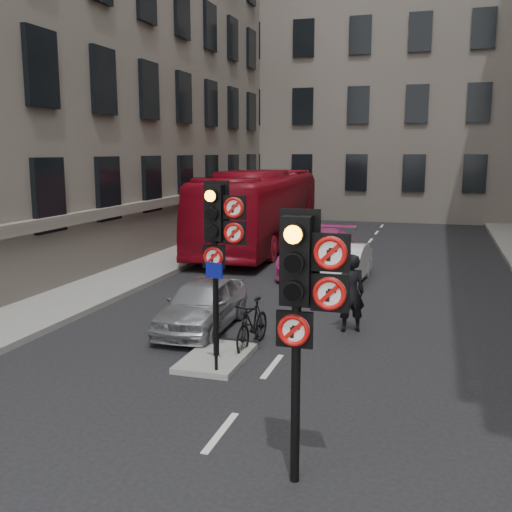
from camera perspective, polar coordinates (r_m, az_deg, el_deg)
The scene contains 13 objects.
ground at distance 8.02m, azimuth -8.71°, elevation -22.37°, with size 120.00×120.00×0.00m, color black.
pavement_left at distance 21.18m, azimuth -12.35°, elevation -1.71°, with size 3.00×50.00×0.16m, color gray.
centre_island at distance 12.58m, azimuth -3.79°, elevation -9.64°, with size 1.20×2.00×0.12m, color gray.
building_far at distance 44.55m, azimuth 13.45°, elevation 17.06°, with size 30.00×14.00×20.00m, color slate.
signal_near at distance 7.43m, azimuth 4.55°, elevation -3.23°, with size 0.91×0.40×3.58m.
signal_far at distance 11.92m, azimuth -3.56°, elevation 2.36°, with size 0.91×0.40×3.58m.
car_silver at distance 14.58m, azimuth -5.13°, elevation -4.57°, with size 1.48×3.69×1.26m, color #9EA0A5.
car_white at distance 19.81m, azimuth 8.32°, elevation -0.77°, with size 1.33×3.81×1.26m, color silver.
car_pink at distance 21.41m, azimuth 6.05°, elevation 0.41°, with size 2.10×5.16×1.50m, color #CB3B8D.
bus_red at distance 26.57m, azimuth 0.36°, elevation 4.44°, with size 2.90×12.38×3.45m, color maroon.
motorcycle at distance 13.19m, azimuth -0.35°, elevation -6.51°, with size 0.50×1.79×1.07m, color black.
motorcyclist at distance 14.47m, azimuth 9.02°, elevation -3.49°, with size 0.69×0.45×1.88m, color black.
info_sign at distance 11.33m, azimuth -3.91°, elevation -4.33°, with size 0.36×0.15×2.11m.
Camera 1 is at (3.02, -6.08, 4.27)m, focal length 42.00 mm.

